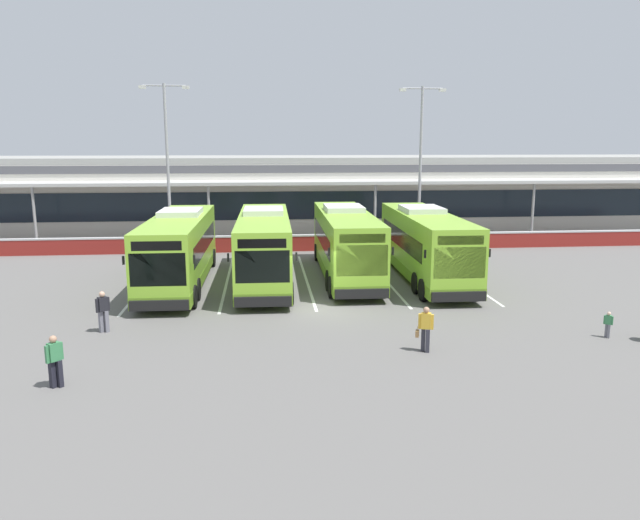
# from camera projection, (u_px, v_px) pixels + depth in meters

# --- Properties ---
(ground_plane) EXTENTS (200.00, 200.00, 0.00)m
(ground_plane) POSITION_uv_depth(u_px,v_px,m) (316.00, 309.00, 26.79)
(ground_plane) COLOR #605E5B
(terminal_building) EXTENTS (70.00, 13.00, 6.00)m
(terminal_building) POSITION_uv_depth(u_px,v_px,m) (289.00, 191.00, 52.50)
(terminal_building) COLOR beige
(terminal_building) RESTS_ON ground
(red_barrier_wall) EXTENTS (60.00, 0.40, 1.10)m
(red_barrier_wall) POSITION_uv_depth(u_px,v_px,m) (297.00, 243.00, 40.85)
(red_barrier_wall) COLOR maroon
(red_barrier_wall) RESTS_ON ground
(coach_bus_leftmost) EXTENTS (3.01, 12.18, 3.78)m
(coach_bus_leftmost) POSITION_uv_depth(u_px,v_px,m) (179.00, 250.00, 30.98)
(coach_bus_leftmost) COLOR #8CC633
(coach_bus_leftmost) RESTS_ON ground
(coach_bus_left_centre) EXTENTS (3.01, 12.18, 3.78)m
(coach_bus_left_centre) POSITION_uv_depth(u_px,v_px,m) (264.00, 248.00, 31.58)
(coach_bus_left_centre) COLOR #8CC633
(coach_bus_left_centre) RESTS_ON ground
(coach_bus_centre) EXTENTS (3.01, 12.18, 3.78)m
(coach_bus_centre) POSITION_uv_depth(u_px,v_px,m) (346.00, 244.00, 32.91)
(coach_bus_centre) COLOR #8CC633
(coach_bus_centre) RESTS_ON ground
(coach_bus_right_centre) EXTENTS (3.01, 12.18, 3.78)m
(coach_bus_right_centre) POSITION_uv_depth(u_px,v_px,m) (425.00, 246.00, 32.41)
(coach_bus_right_centre) COLOR #8CC633
(coach_bus_right_centre) RESTS_ON ground
(bay_stripe_far_west) EXTENTS (0.14, 13.00, 0.01)m
(bay_stripe_far_west) POSITION_uv_depth(u_px,v_px,m) (147.00, 282.00, 31.87)
(bay_stripe_far_west) COLOR silver
(bay_stripe_far_west) RESTS_ON ground
(bay_stripe_west) EXTENTS (0.14, 13.00, 0.01)m
(bay_stripe_west) POSITION_uv_depth(u_px,v_px,m) (227.00, 280.00, 32.26)
(bay_stripe_west) COLOR silver
(bay_stripe_west) RESTS_ON ground
(bay_stripe_mid_west) EXTENTS (0.14, 13.00, 0.01)m
(bay_stripe_mid_west) POSITION_uv_depth(u_px,v_px,m) (306.00, 279.00, 32.65)
(bay_stripe_mid_west) COLOR silver
(bay_stripe_mid_west) RESTS_ON ground
(bay_stripe_centre) EXTENTS (0.14, 13.00, 0.01)m
(bay_stripe_centre) POSITION_uv_depth(u_px,v_px,m) (383.00, 277.00, 33.04)
(bay_stripe_centre) COLOR silver
(bay_stripe_centre) RESTS_ON ground
(bay_stripe_mid_east) EXTENTS (0.14, 13.00, 0.01)m
(bay_stripe_mid_east) POSITION_uv_depth(u_px,v_px,m) (458.00, 275.00, 33.43)
(bay_stripe_mid_east) COLOR silver
(bay_stripe_mid_east) RESTS_ON ground
(pedestrian_with_handbag) EXTENTS (0.64, 0.45, 1.62)m
(pedestrian_with_handbag) POSITION_uv_depth(u_px,v_px,m) (425.00, 328.00, 21.17)
(pedestrian_with_handbag) COLOR #33333D
(pedestrian_with_handbag) RESTS_ON ground
(pedestrian_in_dark_coat) EXTENTS (0.43, 0.46, 1.62)m
(pedestrian_in_dark_coat) POSITION_uv_depth(u_px,v_px,m) (55.00, 360.00, 18.06)
(pedestrian_in_dark_coat) COLOR black
(pedestrian_in_dark_coat) RESTS_ON ground
(pedestrian_child) EXTENTS (0.30, 0.26, 1.00)m
(pedestrian_child) POSITION_uv_depth(u_px,v_px,m) (608.00, 324.00, 22.74)
(pedestrian_child) COLOR slate
(pedestrian_child) RESTS_ON ground
(pedestrian_near_bin) EXTENTS (0.48, 0.40, 1.62)m
(pedestrian_near_bin) POSITION_uv_depth(u_px,v_px,m) (103.00, 310.00, 23.34)
(pedestrian_near_bin) COLOR slate
(pedestrian_near_bin) RESTS_ON ground
(lamp_post_west) EXTENTS (3.24, 0.28, 11.00)m
(lamp_post_west) POSITION_uv_depth(u_px,v_px,m) (167.00, 156.00, 40.48)
(lamp_post_west) COLOR #9E9EA3
(lamp_post_west) RESTS_ON ground
(lamp_post_centre) EXTENTS (3.24, 0.28, 11.00)m
(lamp_post_centre) POSITION_uv_depth(u_px,v_px,m) (421.00, 156.00, 42.63)
(lamp_post_centre) COLOR #9E9EA3
(lamp_post_centre) RESTS_ON ground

